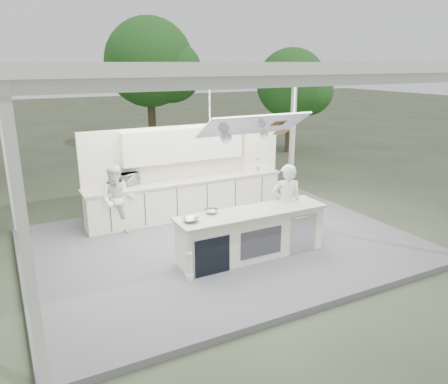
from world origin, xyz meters
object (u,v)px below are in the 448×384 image
demo_island (251,234)px  head_chef (286,204)px  back_counter (187,198)px  sous_chef (117,200)px

demo_island → head_chef: head_chef is taller
back_counter → sous_chef: sous_chef is taller
back_counter → sous_chef: size_ratio=3.22×
demo_island → sous_chef: (-2.01, 2.46, 0.31)m
back_counter → head_chef: bearing=-65.1°
demo_island → back_counter: size_ratio=0.61×
demo_island → back_counter: same height
back_counter → sous_chef: bearing=-169.2°
demo_island → sous_chef: size_ratio=1.97×
sous_chef → back_counter: bearing=35.1°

